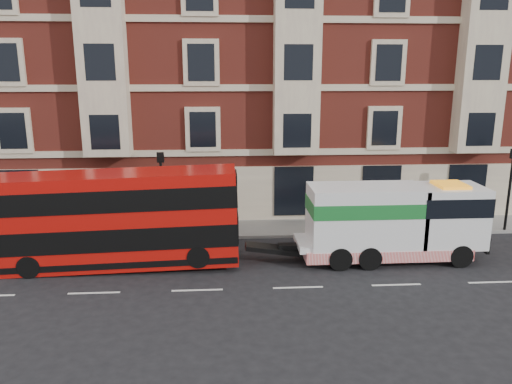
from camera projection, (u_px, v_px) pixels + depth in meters
ground at (298, 288)px, 19.87m from camera, size 120.00×120.00×0.00m
sidewalk at (278, 228)px, 27.12m from camera, size 90.00×3.00×0.15m
victorian_terrace at (275, 44)px, 32.03m from camera, size 45.00×12.00×20.40m
lamp_post_west at (162, 188)px, 24.87m from camera, size 0.35×0.15×4.35m
lamp_post_east at (510, 183)px, 25.97m from camera, size 0.35×0.15×4.35m
double_decker_bus at (117, 218)px, 21.53m from camera, size 10.38×2.38×4.20m
tow_truck at (390, 221)px, 22.35m from camera, size 8.31×2.46×3.46m
pedestrian at (96, 222)px, 25.02m from camera, size 0.71×0.56×1.73m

